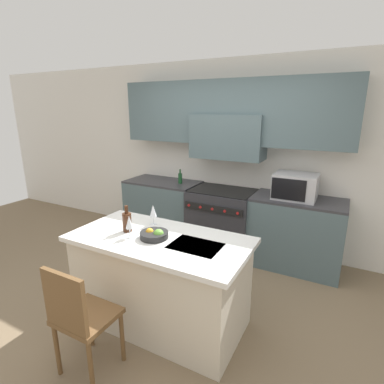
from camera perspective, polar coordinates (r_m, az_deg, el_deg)
name	(u,v)px	position (r m, az deg, el deg)	size (l,w,h in m)	color
ground_plane	(163,310)	(3.37, -5.52, -21.52)	(10.00, 10.00, 0.00)	#7A664C
back_cabinetry	(231,141)	(4.36, 7.52, 9.66)	(10.00, 0.46, 2.70)	silver
back_counter	(223,220)	(4.39, 5.83, -5.29)	(3.19, 0.62, 0.93)	#4C6066
range_stove	(222,221)	(4.38, 5.73, -5.43)	(0.90, 0.70, 0.92)	#2D2D33
microwave	(295,186)	(3.97, 19.06, 1.05)	(0.52, 0.42, 0.32)	#B7B7BC
kitchen_island	(161,280)	(2.99, -5.98, -16.31)	(1.66, 0.84, 0.89)	beige
island_chair	(79,315)	(2.56, -20.70, -21.08)	(0.42, 0.40, 0.95)	brown
wine_bottle	(127,222)	(2.93, -12.27, -5.53)	(0.09, 0.09, 0.26)	#422314
wine_glass_near	(129,223)	(2.77, -11.86, -5.75)	(0.07, 0.07, 0.21)	white
wine_glass_far	(153,211)	(3.02, -7.41, -3.69)	(0.07, 0.07, 0.21)	white
fruit_bowl	(155,235)	(2.76, -7.15, -8.05)	(0.26, 0.26, 0.10)	black
oil_bottle_on_counter	(180,178)	(4.53, -2.26, 2.67)	(0.06, 0.06, 0.22)	#194723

